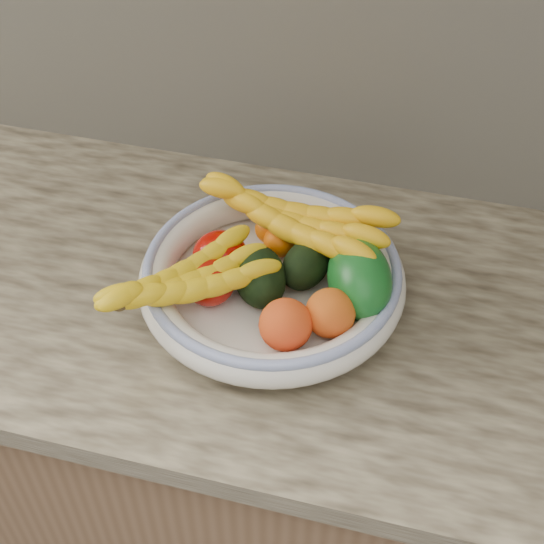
{
  "coord_description": "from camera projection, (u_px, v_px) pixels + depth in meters",
  "views": [
    {
      "loc": [
        0.2,
        0.91,
        1.73
      ],
      "look_at": [
        0.0,
        1.66,
        0.96
      ],
      "focal_mm": 50.0,
      "sensor_mm": 36.0,
      "label": 1
    }
  ],
  "objects": [
    {
      "name": "banana_bunch_back",
      "position": [
        292.0,
        223.0,
        1.13
      ],
      "size": [
        0.34,
        0.18,
        0.09
      ],
      "primitive_type": null,
      "rotation": [
        0.0,
        0.0,
        -0.22
      ],
      "color": "yellow",
      "rests_on": "fruit_bowl"
    },
    {
      "name": "avocado_right",
      "position": [
        306.0,
        264.0,
        1.1
      ],
      "size": [
        0.09,
        0.11,
        0.06
      ],
      "primitive_type": "ellipsoid",
      "rotation": [
        0.0,
        0.0,
        -0.26
      ],
      "color": "black",
      "rests_on": "fruit_bowl"
    },
    {
      "name": "fruit_bowl",
      "position": [
        272.0,
        278.0,
        1.1
      ],
      "size": [
        0.39,
        0.39,
        0.08
      ],
      "color": "silver",
      "rests_on": "kitchen_counter"
    },
    {
      "name": "tomato_left",
      "position": [
        220.0,
        256.0,
        1.12
      ],
      "size": [
        0.09,
        0.09,
        0.07
      ],
      "primitive_type": "ellipsoid",
      "rotation": [
        0.0,
        0.0,
        0.13
      ],
      "color": "#A40700",
      "rests_on": "fruit_bowl"
    },
    {
      "name": "peach_front",
      "position": [
        286.0,
        325.0,
        1.02
      ],
      "size": [
        0.09,
        0.09,
        0.07
      ],
      "primitive_type": "ellipsoid",
      "rotation": [
        0.0,
        0.0,
        0.31
      ],
      "color": "orange",
      "rests_on": "fruit_bowl"
    },
    {
      "name": "green_mango",
      "position": [
        359.0,
        279.0,
        1.06
      ],
      "size": [
        0.16,
        0.17,
        0.12
      ],
      "primitive_type": "ellipsoid",
      "rotation": [
        0.0,
        0.31,
        0.39
      ],
      "color": "#0F5419",
      "rests_on": "fruit_bowl"
    },
    {
      "name": "clementine_back_right",
      "position": [
        318.0,
        228.0,
        1.17
      ],
      "size": [
        0.07,
        0.07,
        0.05
      ],
      "primitive_type": "ellipsoid",
      "rotation": [
        0.0,
        0.0,
        0.34
      ],
      "color": "#DD4504",
      "rests_on": "fruit_bowl"
    },
    {
      "name": "peach_right",
      "position": [
        330.0,
        313.0,
        1.03
      ],
      "size": [
        0.08,
        0.08,
        0.07
      ],
      "primitive_type": "ellipsoid",
      "rotation": [
        0.0,
        0.0,
        0.11
      ],
      "color": "orange",
      "rests_on": "fruit_bowl"
    },
    {
      "name": "banana_bunch_front",
      "position": [
        186.0,
        285.0,
        1.05
      ],
      "size": [
        0.27,
        0.27,
        0.08
      ],
      "primitive_type": null,
      "rotation": [
        0.0,
        0.0,
        0.81
      ],
      "color": "yellow",
      "rests_on": "fruit_bowl"
    },
    {
      "name": "avocado_center",
      "position": [
        260.0,
        276.0,
        1.08
      ],
      "size": [
        0.11,
        0.13,
        0.08
      ],
      "primitive_type": "ellipsoid",
      "rotation": [
        0.0,
        0.0,
        0.43
      ],
      "color": "black",
      "rests_on": "fruit_bowl"
    },
    {
      "name": "clementine_back_mid",
      "position": [
        281.0,
        241.0,
        1.15
      ],
      "size": [
        0.07,
        0.07,
        0.05
      ],
      "primitive_type": "ellipsoid",
      "rotation": [
        0.0,
        0.0,
        -0.38
      ],
      "color": "orange",
      "rests_on": "fruit_bowl"
    },
    {
      "name": "kitchen_counter",
      "position": [
        275.0,
        444.0,
        1.46
      ],
      "size": [
        2.44,
        0.66,
        1.4
      ],
      "color": "brown",
      "rests_on": "ground"
    },
    {
      "name": "tomato_near_left",
      "position": [
        209.0,
        282.0,
        1.08
      ],
      "size": [
        0.08,
        0.08,
        0.07
      ],
      "primitive_type": "ellipsoid",
      "rotation": [
        0.0,
        0.0,
        -0.05
      ],
      "color": "#A50E05",
      "rests_on": "fruit_bowl"
    },
    {
      "name": "clementine_back_left",
      "position": [
        270.0,
        229.0,
        1.17
      ],
      "size": [
        0.05,
        0.05,
        0.04
      ],
      "primitive_type": "ellipsoid",
      "rotation": [
        0.0,
        0.0,
        -0.1
      ],
      "color": "orange",
      "rests_on": "fruit_bowl"
    }
  ]
}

